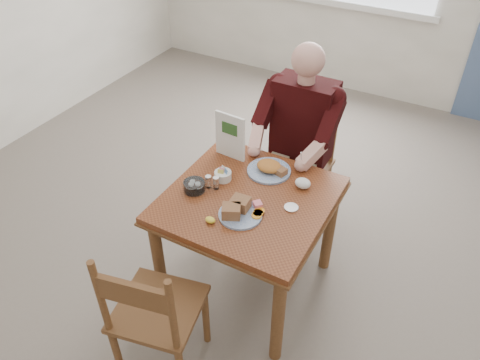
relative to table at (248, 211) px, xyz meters
The scene contains 14 objects.
floor 0.64m from the table, ahead, with size 6.00×6.00×0.00m, color #70645B.
lemon_wedge 0.32m from the table, 105.73° to the right, with size 0.06×0.04×0.03m, color yellow.
napkin 0.36m from the table, 44.15° to the left, with size 0.09×0.08×0.06m, color white.
metal_dish 0.28m from the table, ahead, with size 0.08×0.08×0.01m, color silver.
table is the anchor object (origin of this frame).
chair_far 0.81m from the table, 90.00° to the left, with size 0.42×0.42×0.95m.
chair_near 0.78m from the table, 100.10° to the right, with size 0.50×0.50×0.95m.
diner 0.73m from the table, 90.00° to the left, with size 0.53×0.56×1.39m.
near_plate 0.21m from the table, 81.42° to the right, with size 0.30×0.30×0.08m.
far_plate 0.30m from the table, 89.31° to the left, with size 0.33×0.33×0.07m.
caddy 0.26m from the table, 161.66° to the left, with size 0.13×0.13×0.08m.
shakers 0.27m from the table, behind, with size 0.09×0.05×0.08m.
creamer 0.35m from the table, 161.72° to the right, with size 0.17×0.17×0.06m.
menu 0.49m from the table, 134.49° to the left, with size 0.21×0.03×0.30m.
Camera 1 is at (0.93, -1.79, 2.47)m, focal length 35.00 mm.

